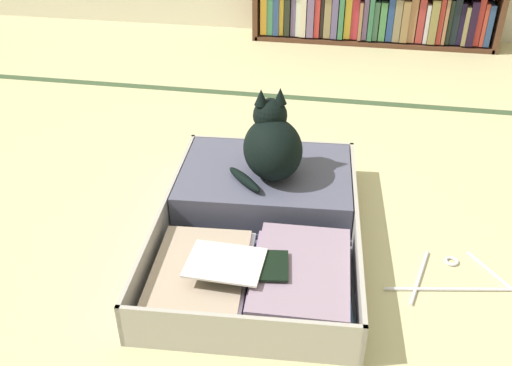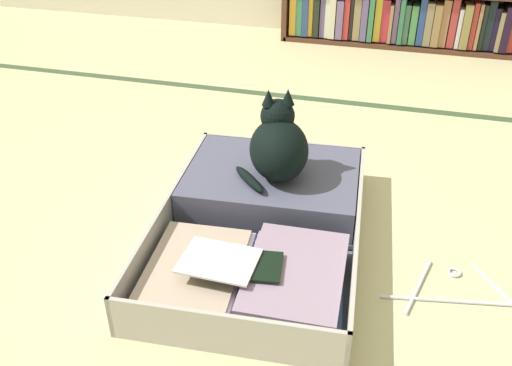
% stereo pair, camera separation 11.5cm
% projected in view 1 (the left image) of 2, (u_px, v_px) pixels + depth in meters
% --- Properties ---
extents(ground_plane, '(10.00, 10.00, 0.00)m').
position_uv_depth(ground_plane, '(217.00, 285.00, 1.58)').
color(ground_plane, beige).
extents(tatami_border, '(4.80, 0.05, 0.00)m').
position_uv_depth(tatami_border, '(283.00, 96.00, 2.70)').
color(tatami_border, '#395032').
rests_on(tatami_border, ground_plane).
extents(open_suitcase, '(0.66, 0.94, 0.13)m').
position_uv_depth(open_suitcase, '(262.00, 217.00, 1.76)').
color(open_suitcase, '#B5AEA5').
rests_on(open_suitcase, ground_plane).
extents(black_cat, '(0.28, 0.28, 0.28)m').
position_uv_depth(black_cat, '(272.00, 145.00, 1.79)').
color(black_cat, black).
rests_on(black_cat, open_suitcase).
extents(clothes_hanger, '(0.44, 0.26, 0.01)m').
position_uv_depth(clothes_hanger, '(460.00, 280.00, 1.59)').
color(clothes_hanger, silver).
rests_on(clothes_hanger, ground_plane).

